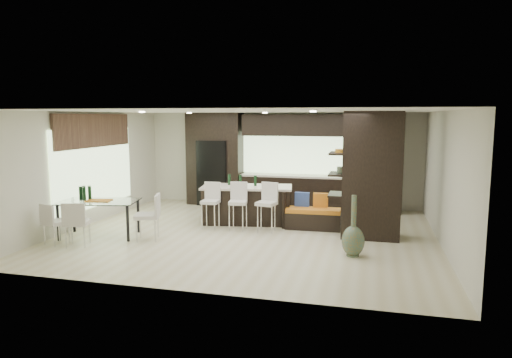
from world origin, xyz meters
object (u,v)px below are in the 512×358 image
(stool_left, at_px, (210,210))
(floor_vase, at_px, (353,226))
(stool_mid, at_px, (238,211))
(dining_table, at_px, (100,219))
(kitchen_island, at_px, (247,204))
(bench, at_px, (313,219))
(chair_near, at_px, (78,226))
(stool_right, at_px, (266,212))
(chair_end, at_px, (147,219))
(chair_far, at_px, (56,225))

(stool_left, relative_size, floor_vase, 0.75)
(stool_mid, distance_m, dining_table, 3.03)
(dining_table, bearing_deg, kitchen_island, 24.24)
(stool_mid, xyz_separation_m, floor_vase, (2.64, -1.37, 0.13))
(bench, height_order, chair_near, chair_near)
(kitchen_island, distance_m, dining_table, 3.42)
(dining_table, bearing_deg, floor_vase, -13.41)
(stool_left, xyz_separation_m, stool_right, (1.34, -0.01, 0.02))
(bench, height_order, chair_end, chair_end)
(kitchen_island, xyz_separation_m, chair_far, (-3.26, -2.79, -0.06))
(stool_mid, bearing_deg, dining_table, -163.74)
(dining_table, distance_m, chair_near, 0.77)
(stool_left, height_order, floor_vase, floor_vase)
(bench, distance_m, chair_far, 5.54)
(floor_vase, bearing_deg, chair_end, 178.71)
(stool_mid, height_order, floor_vase, floor_vase)
(kitchen_island, distance_m, chair_near, 3.93)
(stool_right, relative_size, floor_vase, 0.78)
(kitchen_island, distance_m, stool_right, 1.02)
(stool_mid, distance_m, stool_right, 0.67)
(kitchen_island, xyz_separation_m, stool_left, (-0.67, -0.76, -0.02))
(chair_near, relative_size, chair_end, 0.94)
(dining_table, height_order, chair_end, chair_end)
(stool_right, distance_m, chair_end, 2.61)
(chair_far, bearing_deg, stool_mid, 49.44)
(floor_vase, xyz_separation_m, chair_end, (-4.25, 0.10, -0.13))
(chair_far, bearing_deg, chair_end, 42.04)
(stool_left, bearing_deg, floor_vase, -24.25)
(chair_near, xyz_separation_m, chair_end, (1.14, 0.77, 0.03))
(stool_left, height_order, chair_far, stool_left)
(bench, distance_m, dining_table, 4.76)
(stool_left, xyz_separation_m, dining_table, (-2.08, -1.28, -0.04))
(stool_left, relative_size, chair_near, 1.03)
(bench, distance_m, floor_vase, 2.17)
(dining_table, relative_size, chair_near, 1.94)
(floor_vase, distance_m, chair_near, 5.43)
(stool_left, height_order, chair_near, stool_left)
(stool_left, bearing_deg, chair_end, -127.90)
(dining_table, bearing_deg, bench, 9.94)
(kitchen_island, xyz_separation_m, stool_mid, (0.00, -0.76, -0.01))
(floor_vase, height_order, chair_end, floor_vase)
(floor_vase, bearing_deg, chair_far, -173.65)
(stool_left, relative_size, stool_right, 0.96)
(stool_left, xyz_separation_m, chair_near, (-2.08, -2.05, -0.01))
(stool_right, xyz_separation_m, bench, (0.99, 0.53, -0.21))
(stool_right, height_order, chair_near, stool_right)
(kitchen_island, height_order, chair_near, kitchen_island)
(kitchen_island, relative_size, stool_right, 2.42)
(stool_right, xyz_separation_m, chair_near, (-3.41, -2.04, -0.03))
(stool_right, bearing_deg, chair_end, -138.75)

